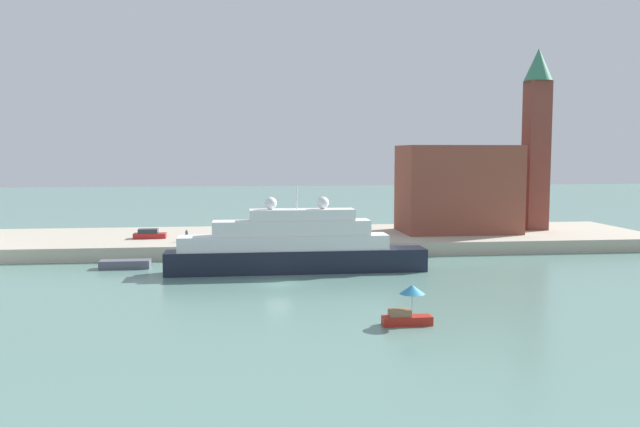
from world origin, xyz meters
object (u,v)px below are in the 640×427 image
at_px(bell_tower, 537,132).
at_px(person_figure, 187,236).
at_px(work_barge, 125,264).
at_px(small_motorboat, 408,307).
at_px(large_yacht, 293,247).
at_px(parked_car, 149,234).
at_px(harbor_building, 458,189).
at_px(mooring_bollard, 294,241).

xyz_separation_m(bell_tower, person_figure, (-51.31, -8.09, -14.00)).
bearing_deg(work_barge, person_figure, 55.95).
relative_size(small_motorboat, work_barge, 0.68).
bearing_deg(large_yacht, small_motorboat, -73.45).
height_order(work_barge, parked_car, parked_car).
distance_m(harbor_building, bell_tower, 15.28).
bearing_deg(mooring_bollard, large_yacht, -95.02).
relative_size(large_yacht, harbor_building, 1.76).
bearing_deg(person_figure, harbor_building, 9.47).
bearing_deg(bell_tower, parked_car, -176.04).
bearing_deg(harbor_building, mooring_bollard, -158.11).
bearing_deg(bell_tower, small_motorboat, -124.25).
height_order(large_yacht, person_figure, large_yacht).
relative_size(harbor_building, parked_car, 3.81).
relative_size(work_barge, mooring_bollard, 7.59).
height_order(work_barge, harbor_building, harbor_building).
relative_size(parked_car, person_figure, 2.67).
relative_size(parked_car, mooring_bollard, 5.79).
height_order(small_motorboat, person_figure, person_figure).
xyz_separation_m(bell_tower, parked_car, (-56.65, -3.92, -14.19)).
xyz_separation_m(large_yacht, mooring_bollard, (0.92, 10.51, -0.73)).
distance_m(small_motorboat, person_figure, 42.86).
xyz_separation_m(work_barge, harbor_building, (44.97, 15.79, 7.62)).
bearing_deg(mooring_bollard, person_figure, 165.69).
bearing_deg(harbor_building, person_figure, -170.53).
relative_size(harbor_building, bell_tower, 0.61).
height_order(small_motorboat, parked_car, small_motorboat).
xyz_separation_m(harbor_building, bell_tower, (12.65, 1.65, 8.41)).
bearing_deg(mooring_bollard, parked_car, 158.11).
height_order(person_figure, mooring_bollard, person_figure).
height_order(small_motorboat, bell_tower, bell_tower).
bearing_deg(work_barge, mooring_bollard, 16.08).
distance_m(work_barge, mooring_bollard, 21.03).
distance_m(bell_tower, person_figure, 53.80).
bearing_deg(person_figure, small_motorboat, -62.17).
distance_m(bell_tower, parked_car, 58.53).
distance_m(large_yacht, person_figure, 19.08).
height_order(harbor_building, bell_tower, bell_tower).
bearing_deg(small_motorboat, harbor_building, 67.17).
height_order(large_yacht, bell_tower, bell_tower).
bearing_deg(small_motorboat, bell_tower, 55.75).
relative_size(large_yacht, work_barge, 5.13).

